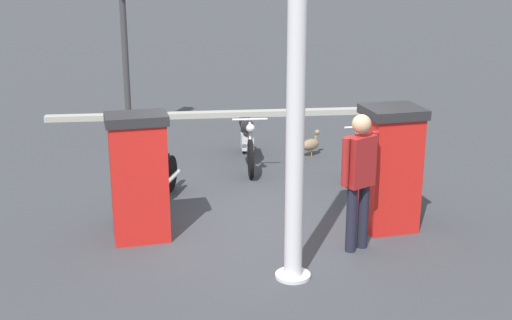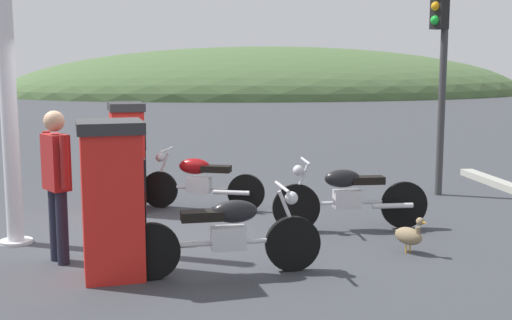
{
  "view_description": "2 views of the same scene",
  "coord_description": "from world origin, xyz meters",
  "px_view_note": "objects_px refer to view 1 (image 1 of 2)",
  "views": [
    {
      "loc": [
        -8.49,
        1.11,
        3.56
      ],
      "look_at": [
        0.56,
        0.05,
        0.76
      ],
      "focal_mm": 48.67,
      "sensor_mm": 36.0,
      "label": 1
    },
    {
      "loc": [
        0.32,
        -8.45,
        2.21
      ],
      "look_at": [
        1.52,
        0.03,
        0.96
      ],
      "focal_mm": 46.59,
      "sensor_mm": 36.0,
      "label": 2
    }
  ],
  "objects_px": {
    "motorcycle_extra": "(247,138)",
    "motorcycle_near_pump": "(373,168)",
    "roadside_traffic_light": "(125,13)",
    "fuel_pump_near": "(390,168)",
    "wandering_duck": "(311,144)",
    "canopy_support_pole": "(296,115)",
    "fuel_pump_far": "(139,177)",
    "attendant_person": "(359,173)",
    "motorcycle_far_pump": "(153,178)"
  },
  "relations": [
    {
      "from": "motorcycle_near_pump",
      "to": "attendant_person",
      "type": "relative_size",
      "value": 1.23
    },
    {
      "from": "fuel_pump_far",
      "to": "roadside_traffic_light",
      "type": "xyz_separation_m",
      "value": [
        5.07,
        0.41,
        1.56
      ]
    },
    {
      "from": "fuel_pump_near",
      "to": "wandering_duck",
      "type": "distance_m",
      "value": 3.44
    },
    {
      "from": "motorcycle_near_pump",
      "to": "motorcycle_far_pump",
      "type": "relative_size",
      "value": 1.14
    },
    {
      "from": "motorcycle_extra",
      "to": "wandering_duck",
      "type": "height_order",
      "value": "motorcycle_extra"
    },
    {
      "from": "fuel_pump_near",
      "to": "attendant_person",
      "type": "height_order",
      "value": "attendant_person"
    },
    {
      "from": "motorcycle_near_pump",
      "to": "roadside_traffic_light",
      "type": "relative_size",
      "value": 0.6
    },
    {
      "from": "motorcycle_far_pump",
      "to": "attendant_person",
      "type": "bearing_deg",
      "value": -124.38
    },
    {
      "from": "fuel_pump_near",
      "to": "canopy_support_pole",
      "type": "bearing_deg",
      "value": 131.28
    },
    {
      "from": "fuel_pump_near",
      "to": "fuel_pump_far",
      "type": "xyz_separation_m",
      "value": [
        -0.0,
        3.21,
        -0.0
      ]
    },
    {
      "from": "motorcycle_near_pump",
      "to": "wandering_duck",
      "type": "xyz_separation_m",
      "value": [
        2.19,
        0.5,
        -0.22
      ]
    },
    {
      "from": "motorcycle_far_pump",
      "to": "wandering_duck",
      "type": "relative_size",
      "value": 4.04
    },
    {
      "from": "motorcycle_near_pump",
      "to": "wandering_duck",
      "type": "distance_m",
      "value": 2.26
    },
    {
      "from": "attendant_person",
      "to": "roadside_traffic_light",
      "type": "distance_m",
      "value": 6.62
    },
    {
      "from": "canopy_support_pole",
      "to": "roadside_traffic_light",
      "type": "bearing_deg",
      "value": 18.57
    },
    {
      "from": "motorcycle_far_pump",
      "to": "wandering_duck",
      "type": "distance_m",
      "value": 3.55
    },
    {
      "from": "motorcycle_near_pump",
      "to": "wandering_duck",
      "type": "relative_size",
      "value": 4.6
    },
    {
      "from": "attendant_person",
      "to": "canopy_support_pole",
      "type": "height_order",
      "value": "canopy_support_pole"
    },
    {
      "from": "fuel_pump_far",
      "to": "motorcycle_extra",
      "type": "distance_m",
      "value": 3.41
    },
    {
      "from": "fuel_pump_far",
      "to": "attendant_person",
      "type": "bearing_deg",
      "value": -103.61
    },
    {
      "from": "motorcycle_extra",
      "to": "wandering_duck",
      "type": "xyz_separation_m",
      "value": [
        0.4,
        -1.18,
        -0.25
      ]
    },
    {
      "from": "roadside_traffic_light",
      "to": "fuel_pump_far",
      "type": "bearing_deg",
      "value": -175.38
    },
    {
      "from": "motorcycle_near_pump",
      "to": "fuel_pump_near",
      "type": "bearing_deg",
      "value": 173.4
    },
    {
      "from": "motorcycle_near_pump",
      "to": "canopy_support_pole",
      "type": "distance_m",
      "value": 3.27
    },
    {
      "from": "motorcycle_far_pump",
      "to": "motorcycle_near_pump",
      "type": "bearing_deg",
      "value": -88.43
    },
    {
      "from": "fuel_pump_far",
      "to": "motorcycle_far_pump",
      "type": "height_order",
      "value": "fuel_pump_far"
    },
    {
      "from": "motorcycle_extra",
      "to": "roadside_traffic_light",
      "type": "bearing_deg",
      "value": 44.5
    },
    {
      "from": "fuel_pump_near",
      "to": "motorcycle_far_pump",
      "type": "bearing_deg",
      "value": 70.73
    },
    {
      "from": "fuel_pump_near",
      "to": "wandering_duck",
      "type": "bearing_deg",
      "value": 6.25
    },
    {
      "from": "motorcycle_extra",
      "to": "attendant_person",
      "type": "height_order",
      "value": "attendant_person"
    },
    {
      "from": "motorcycle_near_pump",
      "to": "motorcycle_extra",
      "type": "distance_m",
      "value": 2.46
    },
    {
      "from": "fuel_pump_near",
      "to": "wandering_duck",
      "type": "height_order",
      "value": "fuel_pump_near"
    },
    {
      "from": "fuel_pump_near",
      "to": "canopy_support_pole",
      "type": "height_order",
      "value": "canopy_support_pole"
    },
    {
      "from": "motorcycle_far_pump",
      "to": "attendant_person",
      "type": "height_order",
      "value": "attendant_person"
    },
    {
      "from": "motorcycle_extra",
      "to": "fuel_pump_far",
      "type": "bearing_deg",
      "value": 150.69
    },
    {
      "from": "canopy_support_pole",
      "to": "motorcycle_extra",
      "type": "bearing_deg",
      "value": 0.9
    },
    {
      "from": "roadside_traffic_light",
      "to": "motorcycle_near_pump",
      "type": "bearing_deg",
      "value": -136.15
    },
    {
      "from": "motorcycle_extra",
      "to": "motorcycle_near_pump",
      "type": "bearing_deg",
      "value": -136.92
    },
    {
      "from": "motorcycle_near_pump",
      "to": "motorcycle_far_pump",
      "type": "distance_m",
      "value": 3.22
    },
    {
      "from": "roadside_traffic_light",
      "to": "canopy_support_pole",
      "type": "relative_size",
      "value": 0.89
    },
    {
      "from": "fuel_pump_far",
      "to": "motorcycle_near_pump",
      "type": "distance_m",
      "value": 3.56
    },
    {
      "from": "motorcycle_near_pump",
      "to": "motorcycle_extra",
      "type": "height_order",
      "value": "motorcycle_extra"
    },
    {
      "from": "fuel_pump_far",
      "to": "canopy_support_pole",
      "type": "xyz_separation_m",
      "value": [
        -1.3,
        -1.73,
        1.05
      ]
    },
    {
      "from": "fuel_pump_near",
      "to": "canopy_support_pole",
      "type": "relative_size",
      "value": 0.42
    },
    {
      "from": "motorcycle_near_pump",
      "to": "roadside_traffic_light",
      "type": "distance_m",
      "value": 5.75
    },
    {
      "from": "fuel_pump_near",
      "to": "canopy_support_pole",
      "type": "xyz_separation_m",
      "value": [
        -1.3,
        1.48,
        1.05
      ]
    },
    {
      "from": "fuel_pump_near",
      "to": "wandering_duck",
      "type": "relative_size",
      "value": 3.58
    },
    {
      "from": "motorcycle_near_pump",
      "to": "roadside_traffic_light",
      "type": "height_order",
      "value": "roadside_traffic_light"
    },
    {
      "from": "attendant_person",
      "to": "wandering_duck",
      "type": "bearing_deg",
      "value": -3.0
    },
    {
      "from": "fuel_pump_far",
      "to": "motorcycle_extra",
      "type": "xyz_separation_m",
      "value": [
        2.96,
        -1.66,
        -0.35
      ]
    }
  ]
}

